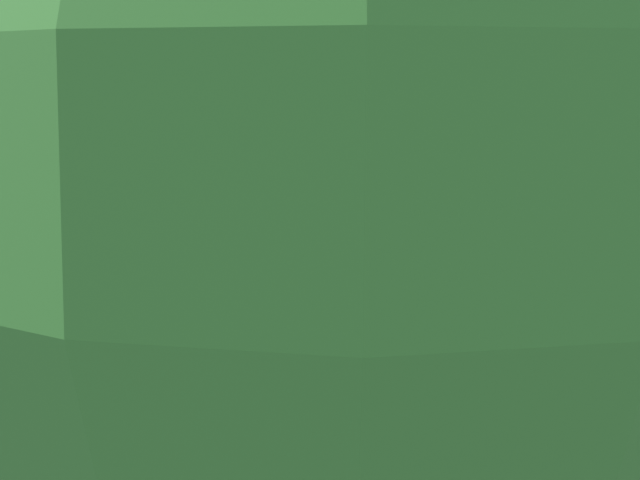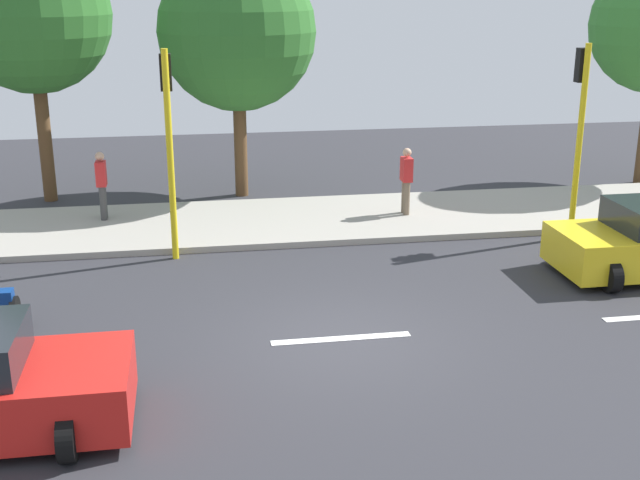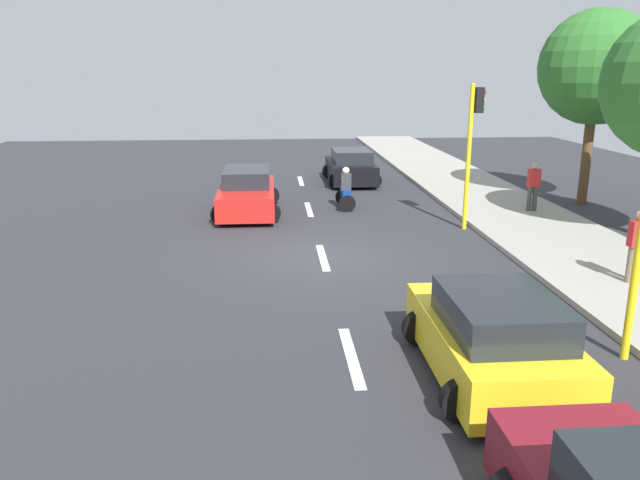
{
  "view_description": "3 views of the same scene",
  "coord_description": "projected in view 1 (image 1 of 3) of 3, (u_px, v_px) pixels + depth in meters",
  "views": [
    {
      "loc": [
        12.92,
        7.62,
        5.42
      ],
      "look_at": [
        -0.12,
        0.04,
        1.34
      ],
      "focal_mm": 32.58,
      "sensor_mm": 36.0,
      "label": 1
    },
    {
      "loc": [
        -12.46,
        2.43,
        5.81
      ],
      "look_at": [
        1.08,
        0.19,
        1.44
      ],
      "focal_mm": 45.79,
      "sensor_mm": 36.0,
      "label": 2
    },
    {
      "loc": [
        -1.34,
        -15.88,
        4.86
      ],
      "look_at": [
        -0.16,
        -1.13,
        0.8
      ],
      "focal_mm": 34.75,
      "sensor_mm": 36.0,
      "label": 3
    }
  ],
  "objects": [
    {
      "name": "car_red",
      "position": [
        552.0,
        274.0,
        14.78
      ],
      "size": [
        2.31,
        4.56,
        1.52
      ],
      "color": "red",
      "rests_on": "ground"
    },
    {
      "name": "lane_stripe_mid",
      "position": [
        317.0,
        288.0,
        15.89
      ],
      "size": [
        0.2,
        2.4,
        0.01
      ],
      "primitive_type": "cube",
      "color": "white",
      "rests_on": "ground"
    },
    {
      "name": "traffic_light_corner",
      "position": [
        313.0,
        237.0,
        9.73
      ],
      "size": [
        0.49,
        0.24,
        4.5
      ],
      "color": "yellow",
      "rests_on": "ground"
    },
    {
      "name": "sidewalk",
      "position": [
        111.0,
        403.0,
        10.03
      ],
      "size": [
        4.0,
        60.0,
        0.15
      ],
      "primitive_type": "cube",
      "color": "#9E998E",
      "rests_on": "ground"
    },
    {
      "name": "lane_stripe_south",
      "position": [
        547.0,
        334.0,
        12.98
      ],
      "size": [
        0.2,
        2.4,
        0.01
      ],
      "primitive_type": "cube",
      "color": "white",
      "rests_on": "ground"
    },
    {
      "name": "lane_stripe_far_north",
      "position": [
        41.0,
        233.0,
        21.71
      ],
      "size": [
        0.2,
        2.4,
        0.01
      ],
      "primitive_type": "cube",
      "color": "white",
      "rests_on": "ground"
    },
    {
      "name": "street_tree_center",
      "position": [
        335.0,
        178.0,
        2.94
      ],
      "size": [
        4.08,
        4.08,
        7.02
      ],
      "color": "brown",
      "rests_on": "ground"
    },
    {
      "name": "pedestrian_by_tree",
      "position": [
        318.0,
        457.0,
        7.01
      ],
      "size": [
        0.4,
        0.24,
        1.69
      ],
      "color": "#3F3F3F",
      "rests_on": "sidewalk"
    },
    {
      "name": "lane_stripe_north",
      "position": [
        157.0,
        256.0,
        18.8
      ],
      "size": [
        0.2,
        2.4,
        0.01
      ],
      "primitive_type": "cube",
      "color": "white",
      "rests_on": "ground"
    },
    {
      "name": "pedestrian_near_signal",
      "position": [
        5.0,
        315.0,
        11.29
      ],
      "size": [
        0.4,
        0.24,
        1.69
      ],
      "color": "#72604C",
      "rests_on": "sidewalk"
    },
    {
      "name": "motorcycle",
      "position": [
        543.0,
        329.0,
        11.66
      ],
      "size": [
        0.6,
        1.3,
        1.53
      ],
      "color": "black",
      "rests_on": "ground"
    },
    {
      "name": "ground_plane",
      "position": [
        317.0,
        290.0,
        15.91
      ],
      "size": [
        40.0,
        60.0,
        0.1
      ],
      "primitive_type": "cube",
      "color": "#2D2D33"
    },
    {
      "name": "car_yellow_cab",
      "position": [
        79.0,
        247.0,
        17.29
      ],
      "size": [
        2.33,
        3.9,
        1.52
      ],
      "color": "yellow",
      "rests_on": "ground"
    }
  ]
}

